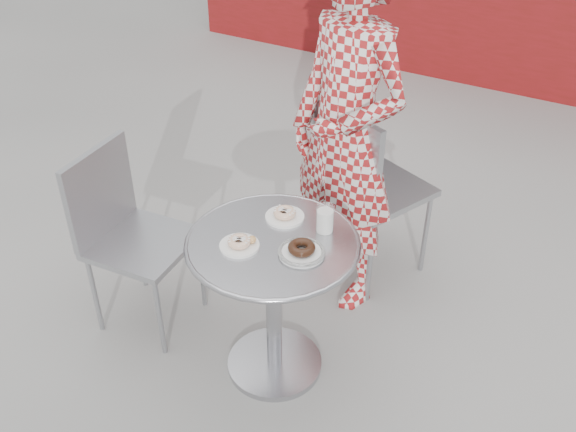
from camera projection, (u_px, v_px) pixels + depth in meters
The scene contains 9 objects.
ground at pixel (281, 365), 2.94m from camera, with size 60.00×60.00×0.00m, color #A5A29D.
bistro_table at pixel (273, 275), 2.63m from camera, with size 0.71×0.71×0.71m.
chair_far at pixel (370, 221), 3.36m from camera, with size 0.61×0.61×0.98m.
chair_left at pixel (146, 273), 3.05m from camera, with size 0.47×0.46×0.89m.
seated_person at pixel (347, 136), 2.91m from camera, with size 0.64×0.42×1.75m, color maroon.
plate_far at pixel (285, 215), 2.66m from camera, with size 0.16×0.16×0.04m.
plate_near at pixel (240, 243), 2.50m from camera, with size 0.16×0.16×0.04m.
plate_checker at pixel (302, 251), 2.46m from camera, with size 0.18×0.18×0.05m.
milk_cup at pixel (325, 220), 2.56m from camera, with size 0.07×0.07×0.12m.
Camera 1 is at (1.05, -1.73, 2.24)m, focal length 40.00 mm.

